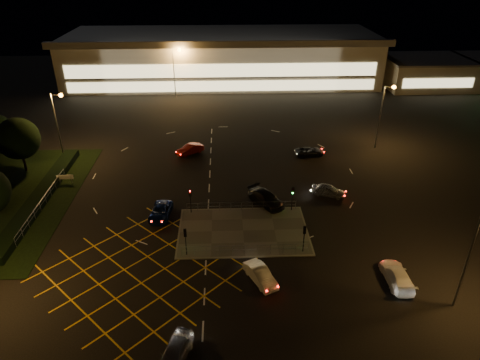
{
  "coord_description": "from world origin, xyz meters",
  "views": [
    {
      "loc": [
        0.02,
        -41.13,
        27.68
      ],
      "look_at": [
        1.99,
        6.36,
        2.0
      ],
      "focal_mm": 32.0,
      "sensor_mm": 36.0,
      "label": 1
    }
  ],
  "objects_px": {
    "signal_sw": "(185,236)",
    "car_east_grey": "(310,152)",
    "car_near_silver": "(175,353)",
    "car_queue_white": "(260,275)",
    "car_left_blue": "(161,212)",
    "car_far_dkgrey": "(266,198)",
    "car_approach_white": "(397,275)",
    "signal_nw": "(190,196)",
    "car_circ_red": "(190,149)",
    "signal_ne": "(293,194)",
    "signal_se": "(304,234)",
    "car_right_silver": "(329,190)"
  },
  "relations": [
    {
      "from": "car_far_dkgrey",
      "to": "car_approach_white",
      "type": "height_order",
      "value": "car_far_dkgrey"
    },
    {
      "from": "signal_se",
      "to": "signal_ne",
      "type": "height_order",
      "value": "same"
    },
    {
      "from": "signal_sw",
      "to": "signal_nw",
      "type": "xyz_separation_m",
      "value": [
        0.0,
        7.99,
        0.0
      ]
    },
    {
      "from": "car_near_silver",
      "to": "car_circ_red",
      "type": "height_order",
      "value": "car_near_silver"
    },
    {
      "from": "car_far_dkgrey",
      "to": "car_east_grey",
      "type": "relative_size",
      "value": 1.22
    },
    {
      "from": "signal_ne",
      "to": "car_queue_white",
      "type": "height_order",
      "value": "signal_ne"
    },
    {
      "from": "signal_nw",
      "to": "car_near_silver",
      "type": "distance_m",
      "value": 20.76
    },
    {
      "from": "signal_ne",
      "to": "car_circ_red",
      "type": "xyz_separation_m",
      "value": [
        -13.17,
        16.92,
        -1.65
      ]
    },
    {
      "from": "car_left_blue",
      "to": "car_far_dkgrey",
      "type": "height_order",
      "value": "car_far_dkgrey"
    },
    {
      "from": "car_queue_white",
      "to": "car_right_silver",
      "type": "distance_m",
      "value": 18.52
    },
    {
      "from": "car_queue_white",
      "to": "car_far_dkgrey",
      "type": "bearing_deg",
      "value": 56.37
    },
    {
      "from": "signal_ne",
      "to": "car_queue_white",
      "type": "relative_size",
      "value": 0.73
    },
    {
      "from": "signal_ne",
      "to": "car_near_silver",
      "type": "xyz_separation_m",
      "value": [
        -12.0,
        -20.7,
        -1.59
      ]
    },
    {
      "from": "car_circ_red",
      "to": "car_left_blue",
      "type": "bearing_deg",
      "value": -44.97
    },
    {
      "from": "car_left_blue",
      "to": "car_east_grey",
      "type": "relative_size",
      "value": 1.08
    },
    {
      "from": "signal_ne",
      "to": "car_circ_red",
      "type": "relative_size",
      "value": 0.72
    },
    {
      "from": "car_near_silver",
      "to": "signal_ne",
      "type": "bearing_deg",
      "value": 76.81
    },
    {
      "from": "signal_nw",
      "to": "car_far_dkgrey",
      "type": "relative_size",
      "value": 0.58
    },
    {
      "from": "signal_sw",
      "to": "car_near_silver",
      "type": "bearing_deg",
      "value": 90.01
    },
    {
      "from": "signal_nw",
      "to": "car_far_dkgrey",
      "type": "xyz_separation_m",
      "value": [
        9.08,
        1.79,
        -1.58
      ]
    },
    {
      "from": "signal_ne",
      "to": "car_queue_white",
      "type": "bearing_deg",
      "value": -111.44
    },
    {
      "from": "car_left_blue",
      "to": "car_east_grey",
      "type": "xyz_separation_m",
      "value": [
        20.57,
        16.18,
        -0.05
      ]
    },
    {
      "from": "car_left_blue",
      "to": "car_approach_white",
      "type": "relative_size",
      "value": 0.94
    },
    {
      "from": "signal_sw",
      "to": "car_left_blue",
      "type": "distance_m",
      "value": 8.35
    },
    {
      "from": "signal_nw",
      "to": "car_left_blue",
      "type": "height_order",
      "value": "signal_nw"
    },
    {
      "from": "car_near_silver",
      "to": "car_queue_white",
      "type": "height_order",
      "value": "car_near_silver"
    },
    {
      "from": "signal_ne",
      "to": "car_far_dkgrey",
      "type": "xyz_separation_m",
      "value": [
        -2.92,
        1.79,
        -1.58
      ]
    },
    {
      "from": "signal_ne",
      "to": "car_right_silver",
      "type": "distance_m",
      "value": 6.48
    },
    {
      "from": "signal_ne",
      "to": "car_circ_red",
      "type": "height_order",
      "value": "signal_ne"
    },
    {
      "from": "signal_sw",
      "to": "signal_ne",
      "type": "xyz_separation_m",
      "value": [
        12.0,
        7.99,
        0.0
      ]
    },
    {
      "from": "signal_se",
      "to": "car_left_blue",
      "type": "xyz_separation_m",
      "value": [
        -15.5,
        7.39,
        -1.7
      ]
    },
    {
      "from": "car_queue_white",
      "to": "car_east_grey",
      "type": "xyz_separation_m",
      "value": [
        9.84,
        27.71,
        -0.09
      ]
    },
    {
      "from": "signal_sw",
      "to": "car_circ_red",
      "type": "bearing_deg",
      "value": -87.31
    },
    {
      "from": "signal_se",
      "to": "signal_nw",
      "type": "distance_m",
      "value": 14.41
    },
    {
      "from": "car_near_silver",
      "to": "car_east_grey",
      "type": "relative_size",
      "value": 1.02
    },
    {
      "from": "signal_sw",
      "to": "car_queue_white",
      "type": "xyz_separation_m",
      "value": [
        7.24,
        -4.14,
        -1.66
      ]
    },
    {
      "from": "car_near_silver",
      "to": "car_left_blue",
      "type": "relative_size",
      "value": 0.94
    },
    {
      "from": "car_near_silver",
      "to": "car_left_blue",
      "type": "bearing_deg",
      "value": 116.8
    },
    {
      "from": "car_queue_white",
      "to": "car_approach_white",
      "type": "xyz_separation_m",
      "value": [
        12.8,
        -0.65,
        0.04
      ]
    },
    {
      "from": "signal_sw",
      "to": "car_far_dkgrey",
      "type": "height_order",
      "value": "signal_sw"
    },
    {
      "from": "signal_se",
      "to": "car_left_blue",
      "type": "height_order",
      "value": "signal_se"
    },
    {
      "from": "signal_nw",
      "to": "car_circ_red",
      "type": "bearing_deg",
      "value": 93.95
    },
    {
      "from": "signal_ne",
      "to": "car_near_silver",
      "type": "bearing_deg",
      "value": -120.1
    },
    {
      "from": "signal_se",
      "to": "signal_nw",
      "type": "bearing_deg",
      "value": -33.65
    },
    {
      "from": "car_queue_white",
      "to": "car_approach_white",
      "type": "bearing_deg",
      "value": -28.97
    },
    {
      "from": "signal_sw",
      "to": "car_east_grey",
      "type": "xyz_separation_m",
      "value": [
        17.07,
        23.57,
        -1.75
      ]
    },
    {
      "from": "signal_sw",
      "to": "car_east_grey",
      "type": "height_order",
      "value": "signal_sw"
    },
    {
      "from": "signal_se",
      "to": "car_far_dkgrey",
      "type": "height_order",
      "value": "signal_se"
    },
    {
      "from": "car_far_dkgrey",
      "to": "car_circ_red",
      "type": "relative_size",
      "value": 1.24
    },
    {
      "from": "signal_sw",
      "to": "car_far_dkgrey",
      "type": "distance_m",
      "value": 13.44
    }
  ]
}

